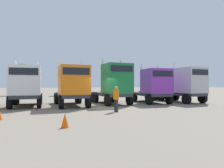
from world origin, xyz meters
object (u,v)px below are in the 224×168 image
object	(u,v)px
semi_truck_white	(26,85)
semi_truck_silver	(186,85)
semi_truck_purple	(154,85)
visitor_in_hivis	(116,97)
semi_truck_green	(114,84)
traffic_cone_near	(65,120)
semi_truck_orange	(72,85)

from	to	relation	value
semi_truck_white	semi_truck_silver	bearing A→B (deg)	86.82
semi_truck_purple	visitor_in_hivis	bearing A→B (deg)	-48.15
semi_truck_white	visitor_in_hivis	xyz separation A→B (m)	(6.29, -5.33, -0.79)
semi_truck_white	semi_truck_green	bearing A→B (deg)	87.22
semi_truck_purple	semi_truck_silver	size ratio (longest dim) A/B	0.93
semi_truck_silver	traffic_cone_near	size ratio (longest dim) A/B	9.89
semi_truck_purple	visitor_in_hivis	xyz separation A→B (m)	(-5.87, -4.76, -0.78)
semi_truck_purple	traffic_cone_near	distance (m)	13.36
visitor_in_hivis	semi_truck_green	bearing A→B (deg)	64.21
semi_truck_white	semi_truck_purple	distance (m)	12.17
visitor_in_hivis	semi_truck_white	bearing A→B (deg)	132.39
semi_truck_green	semi_truck_purple	distance (m)	4.27
semi_truck_white	semi_truck_orange	xyz separation A→B (m)	(3.82, -0.98, -0.00)
traffic_cone_near	semi_truck_silver	bearing A→B (deg)	31.75
semi_truck_silver	semi_truck_purple	bearing A→B (deg)	-103.77
semi_truck_green	traffic_cone_near	xyz separation A→B (m)	(-5.60, -8.95, -1.68)
semi_truck_orange	semi_truck_purple	xyz separation A→B (m)	(8.34, 0.42, -0.01)
semi_truck_white	traffic_cone_near	world-z (taller)	semi_truck_white
semi_truck_white	semi_truck_orange	world-z (taller)	semi_truck_orange
semi_truck_green	traffic_cone_near	size ratio (longest dim) A/B	9.20
semi_truck_white	traffic_cone_near	xyz separation A→B (m)	(2.30, -9.45, -1.53)
semi_truck_orange	semi_truck_white	bearing A→B (deg)	-105.30
visitor_in_hivis	traffic_cone_near	distance (m)	5.78
semi_truck_purple	semi_truck_orange	bearing A→B (deg)	-84.35
semi_truck_orange	semi_truck_silver	distance (m)	11.97
semi_truck_orange	traffic_cone_near	distance (m)	8.74
semi_truck_orange	semi_truck_silver	xyz separation A→B (m)	(11.97, -0.12, 0.05)
semi_truck_green	semi_truck_purple	world-z (taller)	semi_truck_green
visitor_in_hivis	traffic_cone_near	xyz separation A→B (m)	(-3.99, -4.12, -0.74)
visitor_in_hivis	semi_truck_purple	bearing A→B (deg)	31.70
semi_truck_white	semi_truck_purple	world-z (taller)	semi_truck_purple
visitor_in_hivis	traffic_cone_near	size ratio (longest dim) A/B	2.79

